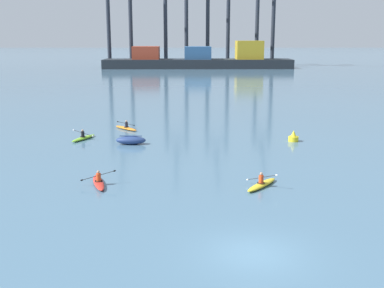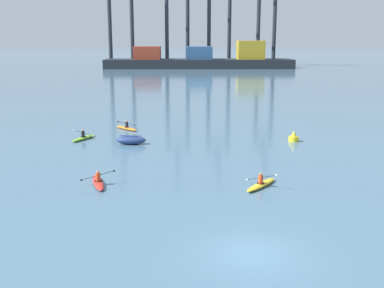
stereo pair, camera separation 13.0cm
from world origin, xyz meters
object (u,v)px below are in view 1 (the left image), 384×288
gantry_crane_east_mid (218,4)px  gantry_crane_east (266,8)px  gantry_crane_west_mid (176,5)px  channel_buoy (293,137)px  container_barge (200,60)px  kayak_red (99,182)px  capsized_dinghy (131,140)px  kayak_yellow (262,184)px  kayak_orange (126,128)px  gantry_crane_west (119,5)px  kayak_lime (83,138)px

gantry_crane_east_mid → gantry_crane_east: gantry_crane_east_mid is taller
gantry_crane_west_mid → channel_buoy: 114.76m
container_barge → kayak_red: 115.67m
container_barge → kayak_red: container_barge is taller
gantry_crane_east_mid → capsized_dinghy: bearing=-97.4°
container_barge → capsized_dinghy: 103.94m
gantry_crane_east → kayak_yellow: size_ratio=12.43×
container_barge → gantry_crane_west_mid: bearing=125.7°
gantry_crane_west_mid → kayak_orange: size_ratio=12.96×
container_barge → capsized_dinghy: size_ratio=20.96×
gantry_crane_east → gantry_crane_west: bearing=-179.4°
container_barge → channel_buoy: 102.73m
capsized_dinghy → kayak_orange: kayak_orange is taller
gantry_crane_east_mid → kayak_yellow: gantry_crane_east_mid is taller
channel_buoy → gantry_crane_west: bearing=105.2°
capsized_dinghy → kayak_lime: (-4.54, 2.01, -0.18)m
capsized_dinghy → gantry_crane_east_mid: bearing=82.6°
gantry_crane_east_mid → channel_buoy: 115.96m
gantry_crane_east_mid → kayak_yellow: size_ratio=12.52×
gantry_crane_east → channel_buoy: 113.12m
gantry_crane_east_mid → capsized_dinghy: size_ratio=14.54×
gantry_crane_east → gantry_crane_east_mid: bearing=165.7°
gantry_crane_west_mid → kayak_lime: size_ratio=11.25×
kayak_red → kayak_orange: bearing=91.6°
capsized_dinghy → channel_buoy: 14.43m
capsized_dinghy → kayak_lime: kayak_lime is taller
gantry_crane_east_mid → container_barge: bearing=-117.1°
gantry_crane_east → kayak_lime: bearing=-107.2°
gantry_crane_west → kayak_orange: size_ratio=13.11×
gantry_crane_west → kayak_orange: bearing=-82.2°
container_barge → capsized_dinghy: bearing=-94.9°
gantry_crane_east → kayak_yellow: 126.83m
channel_buoy → kayak_orange: (-15.65, 5.83, -0.19)m
kayak_yellow → kayak_red: size_ratio=0.90×
gantry_crane_west_mid → channel_buoy: bearing=-83.6°
gantry_crane_west → capsized_dinghy: bearing=-82.0°
capsized_dinghy → kayak_orange: (-1.26, 6.80, -0.18)m
gantry_crane_west_mid → kayak_red: bearing=-91.1°
gantry_crane_east_mid → capsized_dinghy: 117.88m
gantry_crane_east_mid → kayak_orange: size_ratio=13.24×
gantry_crane_east_mid → kayak_red: gantry_crane_east_mid is taller
kayak_yellow → kayak_lime: bearing=134.5°
gantry_crane_west → kayak_yellow: bearing=-78.5°
gantry_crane_west → capsized_dinghy: size_ratio=14.39×
capsized_dinghy → gantry_crane_west: bearing=98.0°
capsized_dinghy → kayak_red: (-0.75, -11.70, -0.18)m
gantry_crane_east → capsized_dinghy: (-29.51, -111.72, -17.41)m
channel_buoy → kayak_red: 19.75m
gantry_crane_west → kayak_red: size_ratio=11.11×
gantry_crane_west_mid → gantry_crane_east_mid: 13.42m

